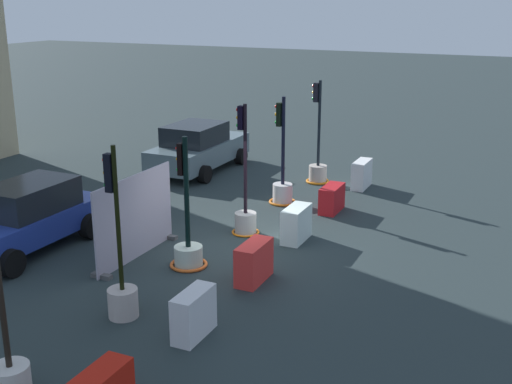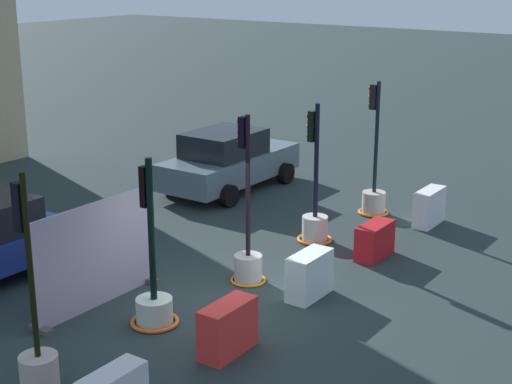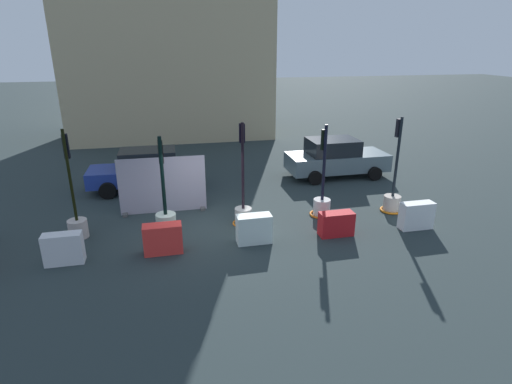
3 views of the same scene
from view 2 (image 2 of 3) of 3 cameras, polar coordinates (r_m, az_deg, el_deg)
name	(u,v)px [view 2 (image 2 of 3)]	position (r m, az deg, el deg)	size (l,w,h in m)	color
ground_plane	(217,305)	(15.03, -2.86, -8.24)	(120.00, 120.00, 0.00)	#263233
traffic_light_1	(37,351)	(12.42, -15.66, -11.10)	(0.59, 0.59, 3.45)	#B9ACA6
traffic_light_2	(154,298)	(14.21, -7.47, -7.69)	(0.88, 0.88, 3.08)	silver
traffic_light_3	(248,252)	(15.85, -0.61, -4.42)	(0.74, 0.74, 3.45)	#B7B2AB
traffic_light_4	(315,217)	(18.18, 4.30, -1.84)	(0.83, 0.83, 3.24)	silver
traffic_light_5	(374,192)	(20.30, 8.58, 0.03)	(0.79, 0.79, 3.43)	#BAAEA3
construction_barrier_2	(228,328)	(13.15, -2.07, -9.90)	(1.11, 0.48, 0.88)	red
construction_barrier_3	(309,275)	(15.24, 3.91, -6.07)	(1.06, 0.49, 0.89)	silver
construction_barrier_4	(375,240)	(17.41, 8.64, -3.51)	(1.09, 0.48, 0.77)	red
construction_barrier_5	(429,207)	(19.76, 12.51, -1.08)	(1.10, 0.43, 0.90)	white
car_grey_saloon	(228,160)	(22.20, -2.04, 2.31)	(4.53, 2.29, 1.73)	slate
site_fence_panel	(95,258)	(14.93, -11.65, -4.75)	(3.04, 0.50, 2.04)	#A099AC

